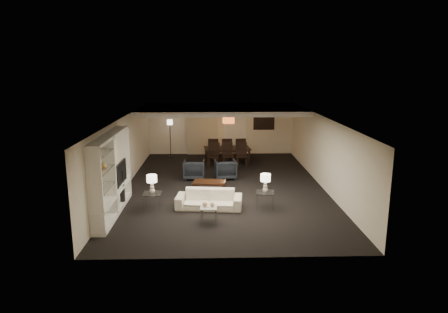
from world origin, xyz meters
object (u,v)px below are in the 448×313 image
at_px(chair_fm, 227,149).
at_px(sofa, 209,199).
at_px(side_table_left, 153,201).
at_px(vase_blue, 100,188).
at_px(floor_lamp, 170,138).
at_px(coffee_table, 209,187).
at_px(television, 117,173).
at_px(dining_table, 227,156).
at_px(marble_table, 209,214).
at_px(chair_nl, 214,155).
at_px(side_table_right, 265,200).
at_px(vase_amber, 103,165).
at_px(chair_fl, 214,149).
at_px(table_lamp_left, 152,184).
at_px(table_lamp_right, 265,183).
at_px(floor_speaker, 122,188).
at_px(chair_nr, 242,155).
at_px(pendant_light, 229,120).
at_px(chair_nm, 228,155).
at_px(chair_fr, 240,149).
at_px(armchair_left, 194,169).
at_px(armchair_right, 225,169).

bearing_deg(chair_fm, sofa, 81.89).
height_order(side_table_left, vase_blue, vase_blue).
bearing_deg(floor_lamp, vase_blue, -95.91).
height_order(coffee_table, floor_lamp, floor_lamp).
distance_m(television, dining_table, 6.56).
distance_m(marble_table, chair_nl, 6.14).
bearing_deg(coffee_table, side_table_right, -43.26).
xyz_separation_m(vase_amber, floor_lamp, (0.90, 8.31, -0.77)).
relative_size(dining_table, floor_lamp, 1.13).
relative_size(chair_nl, chair_fl, 1.00).
bearing_deg(side_table_left, marble_table, -32.91).
xyz_separation_m(table_lamp_left, table_lamp_right, (3.40, 0.00, 0.00)).
distance_m(floor_speaker, chair_nl, 5.46).
bearing_deg(coffee_table, side_table_left, -136.74).
relative_size(floor_speaker, chair_nr, 1.07).
bearing_deg(pendant_light, dining_table, -123.15).
bearing_deg(sofa, chair_nm, 87.47).
height_order(television, vase_blue, television).
bearing_deg(side_table_left, floor_speaker, 159.38).
bearing_deg(chair_nm, floor_speaker, -131.86).
distance_m(pendant_light, chair_nr, 1.67).
height_order(marble_table, chair_nm, chair_nm).
height_order(pendant_light, chair_nr, pendant_light).
height_order(vase_amber, chair_fl, vase_amber).
distance_m(sofa, dining_table, 5.74).
bearing_deg(chair_fl, pendant_light, 143.30).
height_order(coffee_table, chair_nm, chair_nm).
relative_size(vase_blue, chair_fl, 0.15).
relative_size(chair_nm, chair_fr, 1.00).
xyz_separation_m(armchair_left, chair_fm, (1.36, 3.03, 0.16)).
bearing_deg(chair_fl, coffee_table, 91.83).
bearing_deg(sofa, chair_nl, 94.24).
bearing_deg(armchair_left, chair_fr, -122.07).
bearing_deg(side_table_left, armchair_right, 55.12).
bearing_deg(armchair_right, television, 36.07).
bearing_deg(floor_speaker, sofa, -2.94).
distance_m(chair_nr, chair_fl, 1.77).
height_order(floor_speaker, chair_nl, floor_speaker).
bearing_deg(chair_nl, chair_nm, 6.70).
height_order(chair_nl, chair_fr, same).
xyz_separation_m(table_lamp_right, marble_table, (-1.70, -1.10, -0.56)).
distance_m(television, floor_lamp, 7.06).
distance_m(table_lamp_left, chair_fm, 6.80).
distance_m(pendant_light, floor_speaker, 6.58).
relative_size(coffee_table, chair_fm, 1.03).
distance_m(armchair_left, chair_fl, 3.13).
bearing_deg(vase_amber, chair_fm, 64.50).
bearing_deg(armchair_right, dining_table, -100.53).
height_order(side_table_left, chair_nr, chair_nr).
xyz_separation_m(vase_amber, chair_fr, (4.15, 7.45, -1.13)).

